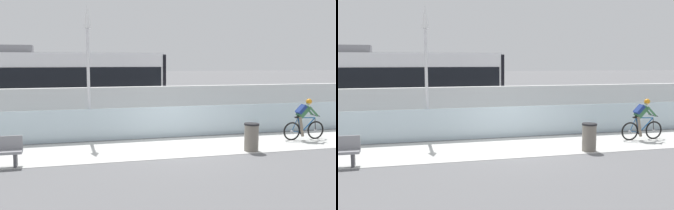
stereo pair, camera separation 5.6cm
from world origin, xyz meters
The scene contains 10 objects.
ground_plane centered at (0.00, 0.00, 0.00)m, with size 200.00×200.00×0.00m, color slate.
bike_path_deck centered at (0.00, 0.00, 0.01)m, with size 32.00×3.20×0.01m, color silver.
glass_parapet centered at (0.00, 1.85, 0.62)m, with size 32.00×0.05×1.24m, color silver.
concrete_barrier_wall centered at (0.00, 3.65, 0.97)m, with size 32.00×0.36×1.95m, color silver.
tram_rail_near centered at (0.00, 6.13, 0.00)m, with size 32.00×0.08×0.01m, color #595654.
tram_rail_far centered at (0.00, 7.57, 0.00)m, with size 32.00×0.08×0.01m, color #595654.
tram centered at (-4.69, 6.85, 1.89)m, with size 11.06×2.54×3.81m.
cyclist_on_bike centered at (4.95, 0.00, 0.80)m, with size 1.77×0.58×1.61m.
lamp_post_antenna centered at (-3.12, 2.15, 3.29)m, with size 0.28×0.28×5.20m.
trash_bin centered at (2.10, -1.25, 0.48)m, with size 0.51×0.51×0.96m.
Camera 1 is at (-4.00, -13.28, 3.08)m, focal length 42.05 mm.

